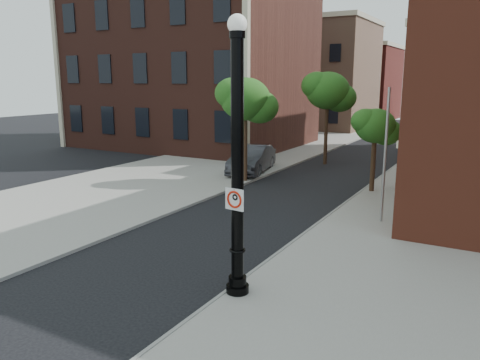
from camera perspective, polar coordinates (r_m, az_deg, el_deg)
The scene contains 16 objects.
ground at distance 14.41m, azimuth -7.71°, elevation -11.18°, with size 120.00×120.00×0.00m, color black.
sidewalk_right at distance 21.33m, azimuth 22.83°, elevation -4.11°, with size 8.00×60.00×0.12m, color gray.
sidewalk_left at distance 33.69m, azimuth -1.44°, elevation 2.53°, with size 10.00×50.00×0.12m, color gray.
curb_edge at distance 22.07m, azimuth 12.63°, elevation -2.88°, with size 0.10×60.00×0.14m, color gray.
victorian_building at distance 42.16m, azimuth -5.66°, elevation 16.25°, with size 18.60×14.60×17.95m.
bg_building_tan_a at distance 58.07m, azimuth 9.51°, elevation 12.29°, with size 12.00×12.00×12.00m, color #996D53.
bg_building_red at distance 71.37m, azimuth 13.45°, elevation 11.26°, with size 12.00×12.00×10.00m, color maroon.
lamppost at distance 11.82m, azimuth -0.32°, elevation 0.66°, with size 0.61×0.61×7.20m.
no_parking_sign at distance 11.79m, azimuth -0.67°, elevation -2.36°, with size 0.56×0.10×0.57m.
parked_car at distance 28.92m, azimuth 1.46°, elevation 2.54°, with size 1.81×5.20×1.71m, color #2F2F35.
traffic_signal_left at distance 20.38m, azimuth -0.51°, elevation 4.50°, with size 0.34×0.39×4.41m.
traffic_signal_right at distance 19.43m, azimuth 19.56°, elevation 4.66°, with size 0.38×0.44×5.02m.
utility_pole at distance 19.11m, azimuth 17.26°, elevation 2.64°, with size 0.11×0.11×5.41m, color #999999.
street_tree_a at distance 25.76m, azimuth 0.77°, elevation 9.70°, with size 3.22×2.91×5.81m.
street_tree_b at distance 32.19m, azimuth 10.73°, elevation 10.55°, with size 3.45×3.11×6.21m.
street_tree_c at distance 24.34m, azimuth 16.24°, elevation 6.23°, with size 2.38×2.15×4.29m.
Camera 1 is at (8.12, -10.47, 5.68)m, focal length 35.00 mm.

